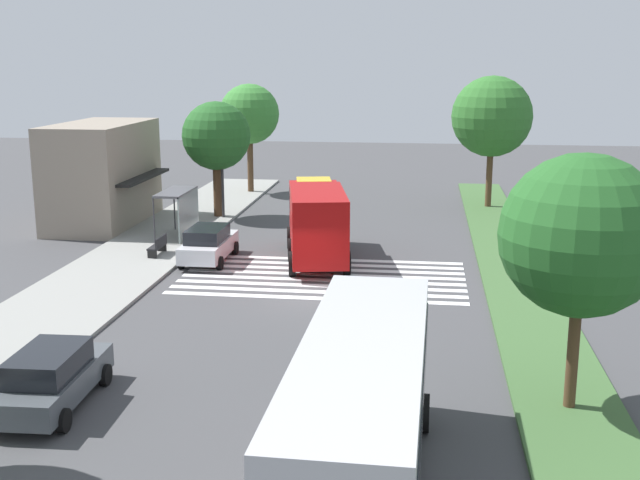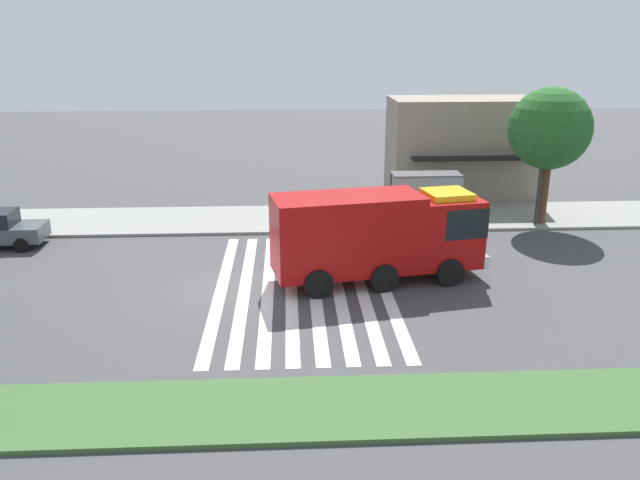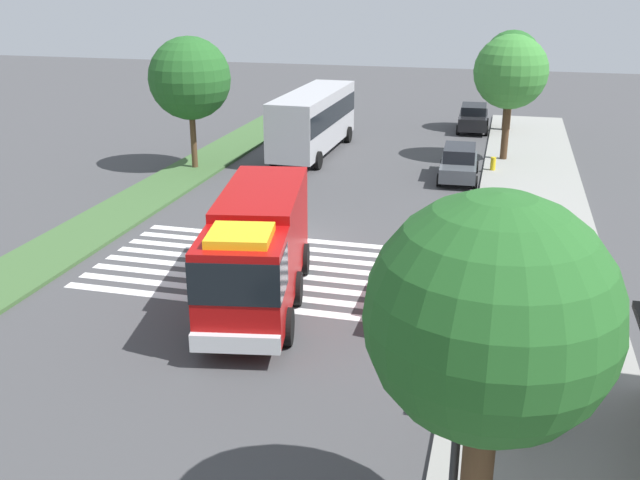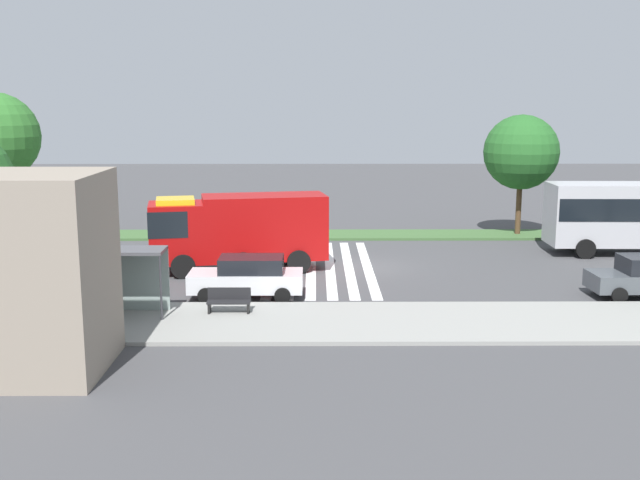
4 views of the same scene
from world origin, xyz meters
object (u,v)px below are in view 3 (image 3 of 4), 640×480
Objects in this scene: fire_truck at (257,249)px; bus_stop_shelter at (506,329)px; transit_bus at (313,117)px; sidewalk_tree_far_west at (512,59)px; street_lamp at (461,376)px; parked_car_mid at (459,163)px; bench_near_shelter at (505,308)px; parked_car_west at (473,118)px; sidewalk_tree_west at (511,72)px; fire_hydrant at (493,164)px; median_tree_far_west at (190,78)px; sidewalk_tree_east at (491,320)px; parked_car_east at (420,285)px.

bus_stop_shelter is at bearing 55.49° from fire_truck.
transit_bus is at bearing -154.94° from bus_stop_shelter.
fire_truck is 1.32× the size of sidewalk_tree_far_west.
street_lamp is 0.89× the size of sidewalk_tree_far_west.
parked_car_mid is 2.94× the size of bench_near_shelter.
sidewalk_tree_west reaches higher than parked_car_west.
median_tree_far_west is at bearing -77.88° from fire_hydrant.
parked_car_west is 0.72× the size of sidewalk_tree_far_west.
median_tree_far_west is (14.78, -16.32, 0.10)m from sidewalk_tree_far_west.
street_lamp is 30.82m from sidewalk_tree_west.
parked_car_mid is (-17.35, 4.99, -1.13)m from fire_truck.
parked_car_mid is 26.41m from street_lamp.
parked_car_mid is 0.46× the size of transit_bus.
fire_truck is at bearing -19.27° from fire_hydrant.
median_tree_far_west reaches higher than bench_near_shelter.
sidewalk_tree_far_west reaches higher than fire_truck.
fire_hydrant is at bearing -10.18° from sidewalk_tree_west.
fire_truck is at bearing -142.50° from street_lamp.
transit_bus reaches higher than fire_truck.
sidewalk_tree_east is at bearing -0.00° from sidewalk_tree_west.
street_lamp is at bearing 27.00° from fire_truck.
parked_car_east is 0.70× the size of sidewalk_tree_far_west.
bus_stop_shelter is (20.74, 2.61, 1.02)m from parked_car_mid.
sidewalk_tree_west reaches higher than parked_car_east.
street_lamp is at bearing -134.20° from sidewalk_tree_east.
parked_car_west is 39.90m from sidewalk_tree_east.
parked_car_west is 4.50m from sidewalk_tree_far_west.
fire_truck is 1.84× the size of parked_car_mid.
sidewalk_tree_far_west is at bearing 132.17° from median_tree_far_west.
fire_hydrant is at bearing 150.23° from fire_truck.
bench_near_shelter is 0.23× the size of sidewalk_tree_east.
transit_bus is at bearing 179.80° from fire_truck.
street_lamp reaches higher than parked_car_mid.
street_lamp is 39.41m from sidewalk_tree_far_west.
bench_near_shelter is at bearing 2.84° from fire_hydrant.
median_tree_far_west is (14.64, -14.12, 4.02)m from parked_car_west.
bus_stop_shelter is at bearing 2.59° from parked_car_west.
sidewalk_tree_east is (31.18, -0.00, -0.10)m from sidewalk_tree_west.
sidewalk_tree_west is at bearing 180.00° from sidewalk_tree_east.
sidewalk_tree_far_west is (-29.92, -0.42, 4.22)m from bench_near_shelter.
bench_near_shelter reaches higher than fire_hydrant.
fire_truck is 1.27× the size of sidewalk_tree_east.
median_tree_far_west reaches higher than sidewalk_tree_far_west.
parked_car_mid is at bearing -9.49° from sidewalk_tree_far_west.
parked_car_west is 29.89m from bench_near_shelter.
transit_bus is 6.41× the size of bench_near_shelter.
sidewalk_tree_west reaches higher than sidewalk_tree_east.
fire_hydrant is (-3.40, 15.82, -4.42)m from median_tree_far_west.
transit_bus reaches higher than bus_stop_shelter.
median_tree_far_west reaches higher than fire_hydrant.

